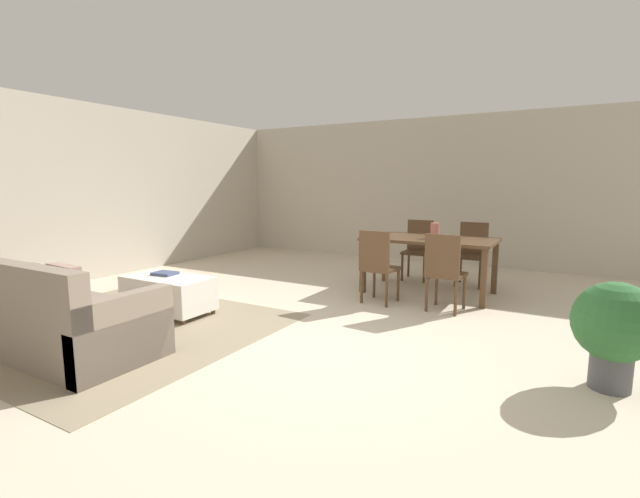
% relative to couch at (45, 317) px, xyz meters
% --- Properties ---
extents(ground_plane, '(10.80, 10.80, 0.00)m').
position_rel_couch_xyz_m(ground_plane, '(2.06, 1.25, -0.29)').
color(ground_plane, beige).
extents(wall_back, '(9.00, 0.12, 2.70)m').
position_rel_couch_xyz_m(wall_back, '(2.06, 6.25, 1.06)').
color(wall_back, '#BCB2A0').
rests_on(wall_back, ground_plane).
extents(wall_left, '(0.12, 11.00, 2.70)m').
position_rel_couch_xyz_m(wall_left, '(-2.44, 1.75, 1.06)').
color(wall_left, '#BCB2A0').
rests_on(wall_left, ground_plane).
extents(area_rug, '(3.00, 2.80, 0.01)m').
position_rel_couch_xyz_m(area_rug, '(0.05, 0.69, -0.29)').
color(area_rug, gray).
rests_on(area_rug, ground_plane).
extents(couch, '(2.21, 0.90, 0.86)m').
position_rel_couch_xyz_m(couch, '(0.00, 0.00, 0.00)').
color(couch, gray).
rests_on(couch, ground_plane).
extents(ottoman_table, '(1.03, 0.55, 0.43)m').
position_rel_couch_xyz_m(ottoman_table, '(0.09, 1.32, -0.04)').
color(ottoman_table, silver).
rests_on(ottoman_table, ground_plane).
extents(dining_table, '(1.70, 0.94, 0.76)m').
position_rel_couch_xyz_m(dining_table, '(2.40, 3.77, 0.38)').
color(dining_table, '#513823').
rests_on(dining_table, ground_plane).
extents(dining_chair_near_left, '(0.43, 0.43, 0.92)m').
position_rel_couch_xyz_m(dining_chair_near_left, '(2.01, 2.91, 0.23)').
color(dining_chair_near_left, '#513823').
rests_on(dining_chair_near_left, ground_plane).
extents(dining_chair_near_right, '(0.43, 0.43, 0.92)m').
position_rel_couch_xyz_m(dining_chair_near_right, '(2.82, 2.95, 0.23)').
color(dining_chair_near_right, '#513823').
rests_on(dining_chair_near_right, ground_plane).
extents(dining_chair_far_left, '(0.41, 0.41, 0.92)m').
position_rel_couch_xyz_m(dining_chair_far_left, '(2.00, 4.58, 0.23)').
color(dining_chair_far_left, '#513823').
rests_on(dining_chair_far_left, ground_plane).
extents(dining_chair_far_right, '(0.40, 0.40, 0.92)m').
position_rel_couch_xyz_m(dining_chair_far_right, '(2.81, 4.59, 0.23)').
color(dining_chair_far_right, '#513823').
rests_on(dining_chair_far_right, ground_plane).
extents(vase_centerpiece, '(0.11, 0.11, 0.21)m').
position_rel_couch_xyz_m(vase_centerpiece, '(2.47, 3.75, 0.57)').
color(vase_centerpiece, '#B26659').
rests_on(vase_centerpiece, dining_table).
extents(book_on_ottoman, '(0.28, 0.23, 0.03)m').
position_rel_couch_xyz_m(book_on_ottoman, '(-0.02, 1.38, 0.16)').
color(book_on_ottoman, '#3F4C72').
rests_on(book_on_ottoman, ottoman_table).
extents(potted_plant, '(0.58, 0.58, 0.79)m').
position_rel_couch_xyz_m(potted_plant, '(4.39, 1.60, 0.18)').
color(potted_plant, '#4C4C51').
rests_on(potted_plant, ground_plane).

